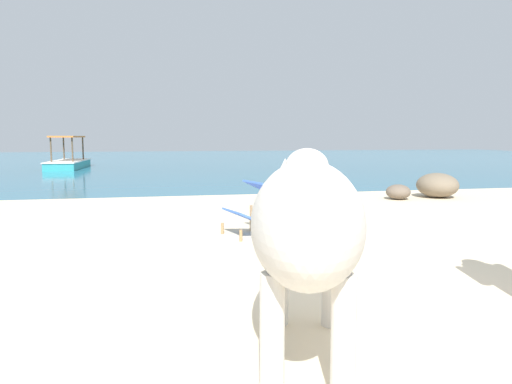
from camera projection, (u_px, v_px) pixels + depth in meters
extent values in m
cube|color=beige|center=(367.00, 307.00, 3.61)|extent=(18.00, 14.00, 0.04)
cube|color=teal|center=(184.00, 162.00, 25.01)|extent=(60.00, 36.00, 0.03)
cylinder|color=beige|center=(280.00, 280.00, 3.21)|extent=(0.12, 0.12, 0.60)
cylinder|color=beige|center=(331.00, 281.00, 3.18)|extent=(0.12, 0.12, 0.60)
cylinder|color=beige|center=(272.00, 334.00, 2.32)|extent=(0.12, 0.12, 0.60)
cylinder|color=beige|center=(343.00, 337.00, 2.29)|extent=(0.12, 0.12, 0.60)
ellipsoid|color=beige|center=(307.00, 220.00, 2.70)|extent=(1.06, 1.74, 0.65)
ellipsoid|color=beige|center=(305.00, 183.00, 3.69)|extent=(0.38, 0.49, 0.30)
cone|color=beige|center=(285.00, 165.00, 3.69)|extent=(0.14, 0.14, 0.11)
cone|color=beige|center=(326.00, 166.00, 3.66)|extent=(0.14, 0.14, 0.11)
ellipsoid|color=beige|center=(307.00, 166.00, 2.95)|extent=(0.34, 0.37, 0.22)
cylinder|color=#A37A4C|center=(241.00, 236.00, 5.78)|extent=(0.04, 0.04, 0.14)
cylinder|color=#A37A4C|center=(222.00, 228.00, 6.23)|extent=(0.04, 0.04, 0.14)
cylinder|color=#A37A4C|center=(271.00, 224.00, 5.96)|extent=(0.04, 0.04, 0.34)
cylinder|color=#A37A4C|center=(251.00, 218.00, 6.42)|extent=(0.04, 0.04, 0.34)
cube|color=#3D66C6|center=(246.00, 217.00, 6.08)|extent=(0.56, 0.62, 0.21)
cube|color=#3D66C6|center=(268.00, 190.00, 6.19)|extent=(0.59, 0.63, 0.23)
ellipsoid|color=#6B5B4C|center=(398.00, 192.00, 9.66)|extent=(0.62, 0.64, 0.30)
ellipsoid|color=#756651|center=(437.00, 185.00, 9.95)|extent=(0.81, 0.89, 0.50)
cube|color=teal|center=(69.00, 165.00, 19.51)|extent=(1.25, 3.64, 0.28)
cube|color=white|center=(68.00, 161.00, 19.50)|extent=(1.31, 3.72, 0.04)
cylinder|color=brown|center=(72.00, 150.00, 18.45)|extent=(0.06, 0.06, 0.95)
cylinder|color=brown|center=(51.00, 150.00, 18.32)|extent=(0.06, 0.06, 0.95)
cylinder|color=brown|center=(83.00, 149.00, 20.57)|extent=(0.06, 0.06, 0.95)
cylinder|color=brown|center=(64.00, 149.00, 20.44)|extent=(0.06, 0.06, 0.95)
cube|color=orange|center=(67.00, 137.00, 19.39)|extent=(1.04, 2.56, 0.06)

